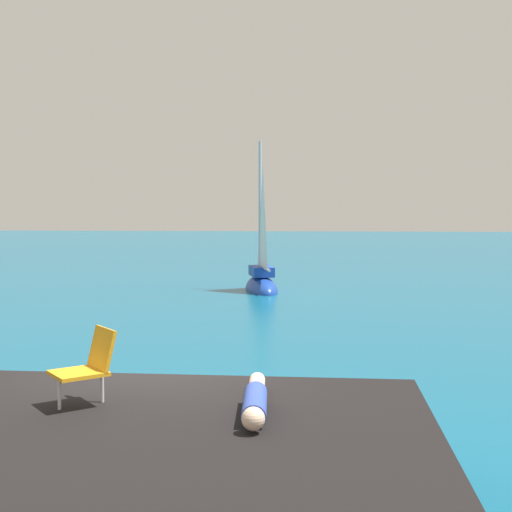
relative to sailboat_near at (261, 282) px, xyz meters
The scene contains 7 objects.
ground_plane 17.24m from the sailboat_near, 90.89° to the right, with size 160.00×160.00×0.00m, color #0F5675.
shore_ledge 19.90m from the sailboat_near, 89.55° to the right, with size 5.72×4.22×1.10m, color black.
boulder_seaward 17.59m from the sailboat_near, 82.90° to the right, with size 1.27×1.02×0.70m, color black.
boulder_inland 17.63m from the sailboat_near, 91.45° to the right, with size 1.18×0.95×0.65m, color black.
sailboat_near is the anchor object (origin of this frame).
person_sunbather 19.38m from the sailboat_near, 86.33° to the right, with size 0.29×1.76×0.25m.
beach_chair 19.21m from the sailboat_near, 91.57° to the right, with size 0.76×0.75×0.80m.
Camera 1 is at (2.04, -9.08, 3.18)m, focal length 49.46 mm.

